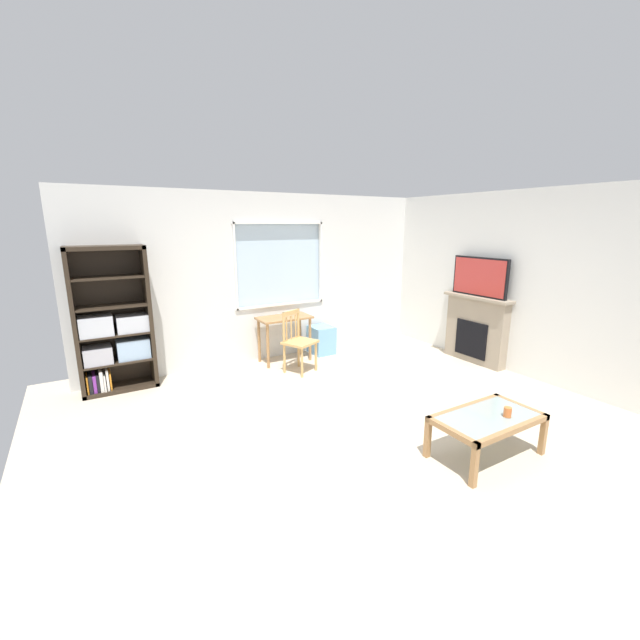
% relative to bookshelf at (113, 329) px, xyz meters
% --- Properties ---
extents(ground, '(6.57, 6.15, 0.02)m').
position_rel_bookshelf_xyz_m(ground, '(2.22, -2.34, -0.82)').
color(ground, beige).
extents(wall_back_with_window, '(5.57, 0.15, 2.58)m').
position_rel_bookshelf_xyz_m(wall_back_with_window, '(2.20, 0.24, 0.46)').
color(wall_back_with_window, silver).
rests_on(wall_back_with_window, ground).
extents(wall_right, '(0.12, 5.35, 2.58)m').
position_rel_bookshelf_xyz_m(wall_right, '(5.07, -2.34, 0.48)').
color(wall_right, silver).
rests_on(wall_right, ground).
extents(bookshelf, '(0.90, 0.38, 1.86)m').
position_rel_bookshelf_xyz_m(bookshelf, '(0.00, 0.00, 0.00)').
color(bookshelf, '#2D2319').
rests_on(bookshelf, ground).
extents(desk_under_window, '(0.82, 0.44, 0.72)m').
position_rel_bookshelf_xyz_m(desk_under_window, '(2.37, -0.11, -0.22)').
color(desk_under_window, '#A37547').
rests_on(desk_under_window, ground).
extents(wooden_chair, '(0.55, 0.54, 0.90)m').
position_rel_bookshelf_xyz_m(wooden_chair, '(2.33, -0.63, -0.34)').
color(wooden_chair, tan).
rests_on(wooden_chair, ground).
extents(plastic_drawer_unit, '(0.35, 0.40, 0.46)m').
position_rel_bookshelf_xyz_m(plastic_drawer_unit, '(3.07, -0.06, -0.58)').
color(plastic_drawer_unit, '#72ADDB').
rests_on(plastic_drawer_unit, ground).
extents(fireplace, '(0.26, 1.12, 1.05)m').
position_rel_bookshelf_xyz_m(fireplace, '(4.91, -1.66, -0.28)').
color(fireplace, gray).
rests_on(fireplace, ground).
extents(tv, '(0.06, 0.94, 0.59)m').
position_rel_bookshelf_xyz_m(tv, '(4.90, -1.66, 0.53)').
color(tv, black).
rests_on(tv, fireplace).
extents(coffee_table, '(1.01, 0.57, 0.40)m').
position_rel_bookshelf_xyz_m(coffee_table, '(2.79, -3.51, -0.46)').
color(coffee_table, '#8C9E99').
rests_on(coffee_table, ground).
extents(sippy_cup, '(0.07, 0.07, 0.09)m').
position_rel_bookshelf_xyz_m(sippy_cup, '(2.92, -3.61, -0.36)').
color(sippy_cup, orange).
rests_on(sippy_cup, coffee_table).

